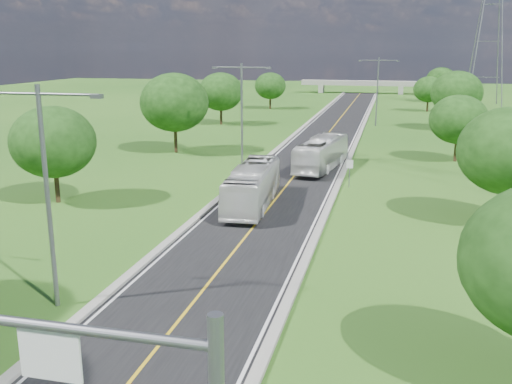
{
  "coord_description": "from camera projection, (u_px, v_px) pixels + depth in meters",
  "views": [
    {
      "loc": [
        8.48,
        -9.26,
        11.5
      ],
      "look_at": [
        0.69,
        23.16,
        3.0
      ],
      "focal_mm": 40.0,
      "sensor_mm": 36.0,
      "label": 1
    }
  ],
  "objects": [
    {
      "name": "curb_left",
      "position": [
        295.0,
        134.0,
        76.6
      ],
      "size": [
        0.5,
        150.0,
        0.22
      ],
      "primitive_type": "cube",
      "color": "gray",
      "rests_on": "ground"
    },
    {
      "name": "streetlight_far_right",
      "position": [
        378.0,
        86.0,
        84.14
      ],
      "size": [
        5.9,
        0.25,
        10.0
      ],
      "color": "slate",
      "rests_on": "ground"
    },
    {
      "name": "power_tower_far",
      "position": [
        489.0,
        34.0,
        112.48
      ],
      "size": [
        9.0,
        6.4,
        28.0
      ],
      "color": "slate",
      "rests_on": "ground"
    },
    {
      "name": "bus_inbound",
      "position": [
        253.0,
        186.0,
        41.9
      ],
      "size": [
        3.3,
        11.17,
        3.07
      ],
      "primitive_type": "imported",
      "rotation": [
        0.0,
        0.0,
        0.07
      ],
      "color": "silver",
      "rests_on": "road"
    },
    {
      "name": "tree_rc",
      "position": [
        459.0,
        119.0,
        58.01
      ],
      "size": [
        5.88,
        5.88,
        6.84
      ],
      "color": "black",
      "rests_on": "ground"
    },
    {
      "name": "streetlight_near_left",
      "position": [
        46.0,
        179.0,
        24.68
      ],
      "size": [
        5.9,
        0.25,
        10.0
      ],
      "color": "slate",
      "rests_on": "ground"
    },
    {
      "name": "tree_lc",
      "position": [
        174.0,
        102.0,
        62.61
      ],
      "size": [
        7.56,
        7.56,
        8.79
      ],
      "color": "black",
      "rests_on": "ground"
    },
    {
      "name": "ground",
      "position": [
        320.0,
        143.0,
        70.01
      ],
      "size": [
        260.0,
        260.0,
        0.0
      ],
      "primitive_type": "plane",
      "color": "#225116",
      "rests_on": "ground"
    },
    {
      "name": "bus_outbound",
      "position": [
        322.0,
        154.0,
        54.59
      ],
      "size": [
        4.19,
        11.2,
        3.05
      ],
      "primitive_type": "imported",
      "rotation": [
        0.0,
        0.0,
        2.99
      ],
      "color": "silver",
      "rests_on": "road"
    },
    {
      "name": "streetlight_mid_left",
      "position": [
        242.0,
        105.0,
        55.77
      ],
      "size": [
        5.9,
        0.25,
        10.0
      ],
      "color": "slate",
      "rests_on": "ground"
    },
    {
      "name": "tree_le",
      "position": [
        270.0,
        86.0,
        108.03
      ],
      "size": [
        5.88,
        5.88,
        6.84
      ],
      "color": "black",
      "rests_on": "ground"
    },
    {
      "name": "tree_rb",
      "position": [
        510.0,
        151.0,
        36.9
      ],
      "size": [
        6.72,
        6.72,
        7.82
      ],
      "color": "black",
      "rests_on": "ground"
    },
    {
      "name": "curb_right",
      "position": [
        359.0,
        136.0,
        74.68
      ],
      "size": [
        0.5,
        150.0,
        0.22
      ],
      "primitive_type": "cube",
      "color": "gray",
      "rests_on": "ground"
    },
    {
      "name": "tree_ld",
      "position": [
        221.0,
        92.0,
        85.83
      ],
      "size": [
        6.72,
        6.72,
        7.82
      ],
      "color": "black",
      "rests_on": "ground"
    },
    {
      "name": "road",
      "position": [
        326.0,
        136.0,
        75.66
      ],
      "size": [
        8.0,
        150.0,
        0.06
      ],
      "primitive_type": "cube",
      "color": "black",
      "rests_on": "ground"
    },
    {
      "name": "speed_limit_sign",
      "position": [
        350.0,
        169.0,
        47.7
      ],
      "size": [
        0.55,
        0.09,
        2.4
      ],
      "color": "slate",
      "rests_on": "ground"
    },
    {
      "name": "tree_lb",
      "position": [
        53.0,
        142.0,
        42.34
      ],
      "size": [
        6.3,
        6.3,
        7.33
      ],
      "color": "black",
      "rests_on": "ground"
    },
    {
      "name": "overpass",
      "position": [
        361.0,
        84.0,
        144.79
      ],
      "size": [
        30.0,
        3.0,
        3.2
      ],
      "color": "gray",
      "rests_on": "ground"
    },
    {
      "name": "tree_re",
      "position": [
        429.0,
        89.0,
        103.42
      ],
      "size": [
        5.46,
        5.46,
        6.35
      ],
      "color": "black",
      "rests_on": "ground"
    },
    {
      "name": "tree_rd",
      "position": [
        457.0,
        93.0,
        79.94
      ],
      "size": [
        7.14,
        7.14,
        8.3
      ],
      "color": "black",
      "rests_on": "ground"
    },
    {
      "name": "tree_rf",
      "position": [
        441.0,
        80.0,
        121.32
      ],
      "size": [
        6.3,
        6.3,
        7.33
      ],
      "color": "black",
      "rests_on": "ground"
    }
  ]
}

